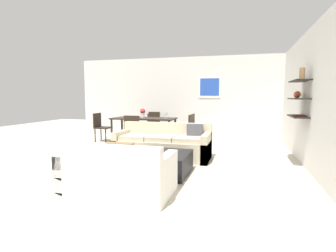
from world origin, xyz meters
TOP-DOWN VIEW (x-y plane):
  - ground_plane at (0.00, 0.00)m, footprint 18.00×18.00m
  - back_wall_unit at (0.30, 3.53)m, footprint 8.40×0.09m
  - right_wall_shelf_unit at (3.03, 0.60)m, footprint 0.34×8.20m
  - sofa_beige at (0.08, 0.34)m, footprint 2.12×0.90m
  - loveseat_white at (0.12, -2.09)m, footprint 1.51×0.90m
  - coffee_table at (0.32, -0.89)m, footprint 1.15×1.01m
  - decorative_bowl at (0.23, -0.84)m, footprint 0.38×0.38m
  - candle_jar at (0.63, -1.03)m, footprint 0.08×0.08m
  - apple_on_coffee_table at (0.05, -1.02)m, footprint 0.09×0.09m
  - dining_table at (-1.09, 2.23)m, footprint 1.91×0.84m
  - dining_chair_head at (-1.09, 3.06)m, footprint 0.44×0.44m
  - dining_chair_foot at (-1.09, 1.40)m, footprint 0.44×0.44m
  - dining_chair_left_near at (-2.46, 2.04)m, footprint 0.44×0.44m
  - dining_chair_right_near at (0.27, 2.04)m, footprint 0.44×0.44m
  - dining_chair_right_far at (0.27, 2.42)m, footprint 0.44×0.44m
  - wine_glass_head at (-1.09, 2.59)m, footprint 0.06×0.06m
  - wine_glass_right_near at (-0.39, 2.12)m, footprint 0.06×0.06m
  - wine_glass_right_far at (-0.39, 2.33)m, footprint 0.07×0.07m
  - centerpiece_vase at (-1.14, 2.26)m, footprint 0.16×0.16m

SIDE VIEW (x-z plane):
  - ground_plane at x=0.00m, z-range 0.00..0.00m
  - coffee_table at x=0.32m, z-range 0.00..0.38m
  - sofa_beige at x=0.08m, z-range -0.10..0.68m
  - loveseat_white at x=0.12m, z-range -0.10..0.68m
  - candle_jar at x=0.63m, z-range 0.38..0.44m
  - decorative_bowl at x=0.23m, z-range 0.38..0.46m
  - apple_on_coffee_table at x=0.05m, z-range 0.38..0.47m
  - dining_chair_head at x=-1.09m, z-range 0.06..0.94m
  - dining_chair_foot at x=-1.09m, z-range 0.06..0.94m
  - dining_chair_left_near at x=-2.46m, z-range 0.06..0.94m
  - dining_chair_right_near at x=0.27m, z-range 0.06..0.94m
  - dining_chair_right_far at x=0.27m, z-range 0.06..0.94m
  - dining_table at x=-1.09m, z-range 0.30..1.05m
  - wine_glass_right_near at x=-0.39m, z-range 0.78..0.94m
  - wine_glass_right_far at x=-0.39m, z-range 0.79..0.96m
  - wine_glass_head at x=-1.09m, z-range 0.79..0.98m
  - centerpiece_vase at x=-1.14m, z-range 0.77..1.05m
  - right_wall_shelf_unit at x=3.03m, z-range 0.00..2.70m
  - back_wall_unit at x=0.30m, z-range 0.00..2.70m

